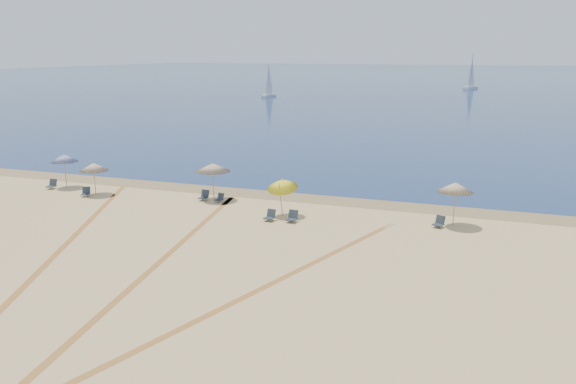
{
  "coord_description": "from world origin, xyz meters",
  "views": [
    {
      "loc": [
        12.1,
        -13.56,
        9.85
      ],
      "look_at": [
        0.0,
        20.0,
        1.3
      ],
      "focal_mm": 36.89,
      "sensor_mm": 36.0,
      "label": 1
    }
  ],
  "objects_px": {
    "umbrella_1": "(94,167)",
    "sailboat_0": "(471,78)",
    "umbrella_2": "(213,167)",
    "chair_3": "(220,198)",
    "chair_0": "(52,184)",
    "umbrella_0": "(64,158)",
    "chair_4": "(270,216)",
    "sailboat_2": "(269,87)",
    "chair_2": "(204,196)",
    "umbrella_4": "(455,187)",
    "chair_1": "(86,192)",
    "chair_6": "(439,222)",
    "chair_5": "(292,217)",
    "umbrella_3": "(282,184)"
  },
  "relations": [
    {
      "from": "umbrella_2",
      "to": "chair_3",
      "type": "bearing_deg",
      "value": -35.44
    },
    {
      "from": "sailboat_0",
      "to": "chair_6",
      "type": "bearing_deg",
      "value": -67.26
    },
    {
      "from": "umbrella_3",
      "to": "chair_3",
      "type": "relative_size",
      "value": 3.81
    },
    {
      "from": "chair_3",
      "to": "sailboat_0",
      "type": "xyz_separation_m",
      "value": [
        9.06,
        130.0,
        2.47
      ]
    },
    {
      "from": "chair_1",
      "to": "chair_6",
      "type": "xyz_separation_m",
      "value": [
        23.83,
        0.76,
        0.0
      ]
    },
    {
      "from": "umbrella_1",
      "to": "sailboat_2",
      "type": "distance_m",
      "value": 90.73
    },
    {
      "from": "chair_1",
      "to": "chair_4",
      "type": "bearing_deg",
      "value": -28.61
    },
    {
      "from": "umbrella_3",
      "to": "umbrella_4",
      "type": "xyz_separation_m",
      "value": [
        10.0,
        1.38,
        0.27
      ]
    },
    {
      "from": "umbrella_4",
      "to": "chair_2",
      "type": "bearing_deg",
      "value": 178.32
    },
    {
      "from": "chair_3",
      "to": "sailboat_0",
      "type": "height_order",
      "value": "sailboat_0"
    },
    {
      "from": "chair_2",
      "to": "chair_5",
      "type": "height_order",
      "value": "chair_5"
    },
    {
      "from": "umbrella_1",
      "to": "sailboat_0",
      "type": "bearing_deg",
      "value": 82.1
    },
    {
      "from": "chair_2",
      "to": "chair_3",
      "type": "distance_m",
      "value": 1.2
    },
    {
      "from": "chair_2",
      "to": "chair_5",
      "type": "xyz_separation_m",
      "value": [
        7.34,
        -2.9,
        0.0
      ]
    },
    {
      "from": "umbrella_0",
      "to": "chair_3",
      "type": "bearing_deg",
      "value": -0.44
    },
    {
      "from": "sailboat_0",
      "to": "umbrella_1",
      "type": "bearing_deg",
      "value": -77.49
    },
    {
      "from": "umbrella_4",
      "to": "chair_5",
      "type": "relative_size",
      "value": 3.7
    },
    {
      "from": "umbrella_1",
      "to": "chair_0",
      "type": "distance_m",
      "value": 4.53
    },
    {
      "from": "chair_2",
      "to": "sailboat_2",
      "type": "distance_m",
      "value": 91.88
    },
    {
      "from": "chair_4",
      "to": "chair_6",
      "type": "relative_size",
      "value": 0.92
    },
    {
      "from": "umbrella_3",
      "to": "umbrella_1",
      "type": "bearing_deg",
      "value": 177.18
    },
    {
      "from": "chair_5",
      "to": "chair_6",
      "type": "relative_size",
      "value": 0.9
    },
    {
      "from": "sailboat_0",
      "to": "chair_2",
      "type": "bearing_deg",
      "value": -74.11
    },
    {
      "from": "chair_6",
      "to": "chair_4",
      "type": "bearing_deg",
      "value": -147.82
    },
    {
      "from": "umbrella_3",
      "to": "sailboat_2",
      "type": "xyz_separation_m",
      "value": [
        -36.08,
        88.77,
        0.17
      ]
    },
    {
      "from": "sailboat_2",
      "to": "chair_5",
      "type": "bearing_deg",
      "value": -60.65
    },
    {
      "from": "chair_3",
      "to": "chair_4",
      "type": "height_order",
      "value": "chair_4"
    },
    {
      "from": "umbrella_1",
      "to": "chair_1",
      "type": "distance_m",
      "value": 1.84
    },
    {
      "from": "chair_4",
      "to": "chair_6",
      "type": "height_order",
      "value": "chair_4"
    },
    {
      "from": "umbrella_1",
      "to": "umbrella_2",
      "type": "relative_size",
      "value": 0.91
    },
    {
      "from": "umbrella_1",
      "to": "chair_3",
      "type": "distance_m",
      "value": 9.35
    },
    {
      "from": "umbrella_0",
      "to": "chair_1",
      "type": "bearing_deg",
      "value": -29.94
    },
    {
      "from": "chair_1",
      "to": "chair_4",
      "type": "distance_m",
      "value": 14.29
    },
    {
      "from": "umbrella_1",
      "to": "chair_5",
      "type": "distance_m",
      "value": 15.45
    },
    {
      "from": "umbrella_1",
      "to": "sailboat_2",
      "type": "bearing_deg",
      "value": 103.92
    },
    {
      "from": "chair_1",
      "to": "chair_5",
      "type": "distance_m",
      "value": 15.61
    },
    {
      "from": "umbrella_2",
      "to": "sailboat_2",
      "type": "relative_size",
      "value": 0.36
    },
    {
      "from": "umbrella_0",
      "to": "sailboat_2",
      "type": "xyz_separation_m",
      "value": [
        -18.33,
        86.89,
        -0.01
      ]
    },
    {
      "from": "umbrella_1",
      "to": "umbrella_4",
      "type": "xyz_separation_m",
      "value": [
        24.26,
        0.68,
        0.3
      ]
    },
    {
      "from": "umbrella_0",
      "to": "chair_0",
      "type": "distance_m",
      "value": 2.13
    },
    {
      "from": "chair_0",
      "to": "sailboat_2",
      "type": "height_order",
      "value": "sailboat_2"
    },
    {
      "from": "chair_5",
      "to": "chair_4",
      "type": "bearing_deg",
      "value": -168.68
    },
    {
      "from": "umbrella_0",
      "to": "chair_4",
      "type": "height_order",
      "value": "umbrella_0"
    },
    {
      "from": "chair_6",
      "to": "umbrella_0",
      "type": "bearing_deg",
      "value": -161.97
    },
    {
      "from": "umbrella_4",
      "to": "chair_3",
      "type": "bearing_deg",
      "value": 178.5
    },
    {
      "from": "chair_1",
      "to": "sailboat_2",
      "type": "height_order",
      "value": "sailboat_2"
    },
    {
      "from": "umbrella_1",
      "to": "chair_1",
      "type": "relative_size",
      "value": 2.95
    },
    {
      "from": "chair_3",
      "to": "sailboat_2",
      "type": "xyz_separation_m",
      "value": [
        -30.94,
        86.99,
        1.92
      ]
    },
    {
      "from": "chair_5",
      "to": "sailboat_0",
      "type": "xyz_separation_m",
      "value": [
        2.92,
        132.82,
        2.43
      ]
    },
    {
      "from": "umbrella_1",
      "to": "chair_4",
      "type": "height_order",
      "value": "umbrella_1"
    }
  ]
}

